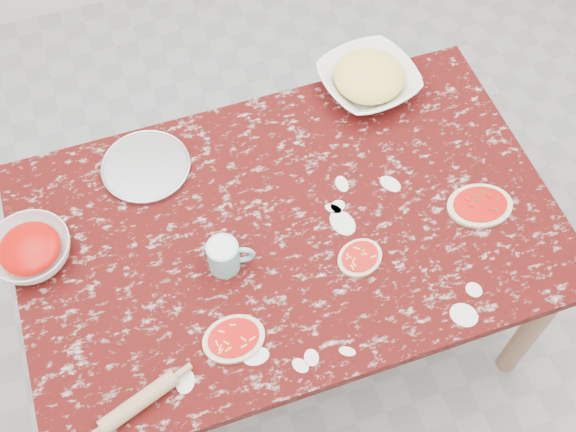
{
  "coord_description": "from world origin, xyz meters",
  "views": [
    {
      "loc": [
        -0.35,
        -1.03,
        2.59
      ],
      "look_at": [
        0.0,
        0.0,
        0.8
      ],
      "focal_mm": 44.72,
      "sensor_mm": 36.0,
      "label": 1
    }
  ],
  "objects_px": {
    "worktable": "(288,238)",
    "pizza_tray": "(146,167)",
    "sauce_bowl": "(31,251)",
    "flour_mug": "(225,256)",
    "rolling_pin": "(139,402)",
    "cheese_bowl": "(368,81)"
  },
  "relations": [
    {
      "from": "sauce_bowl",
      "to": "rolling_pin",
      "type": "height_order",
      "value": "sauce_bowl"
    },
    {
      "from": "pizza_tray",
      "to": "flour_mug",
      "type": "relative_size",
      "value": 2.03
    },
    {
      "from": "pizza_tray",
      "to": "cheese_bowl",
      "type": "distance_m",
      "value": 0.78
    },
    {
      "from": "pizza_tray",
      "to": "rolling_pin",
      "type": "bearing_deg",
      "value": -104.28
    },
    {
      "from": "cheese_bowl",
      "to": "rolling_pin",
      "type": "xyz_separation_m",
      "value": [
        -0.96,
        -0.81,
        -0.02
      ]
    },
    {
      "from": "pizza_tray",
      "to": "flour_mug",
      "type": "height_order",
      "value": "flour_mug"
    },
    {
      "from": "flour_mug",
      "to": "sauce_bowl",
      "type": "bearing_deg",
      "value": 158.42
    },
    {
      "from": "worktable",
      "to": "flour_mug",
      "type": "distance_m",
      "value": 0.26
    },
    {
      "from": "sauce_bowl",
      "to": "pizza_tray",
      "type": "bearing_deg",
      "value": 28.31
    },
    {
      "from": "worktable",
      "to": "sauce_bowl",
      "type": "distance_m",
      "value": 0.75
    },
    {
      "from": "worktable",
      "to": "pizza_tray",
      "type": "distance_m",
      "value": 0.5
    },
    {
      "from": "sauce_bowl",
      "to": "flour_mug",
      "type": "relative_size",
      "value": 1.75
    },
    {
      "from": "pizza_tray",
      "to": "sauce_bowl",
      "type": "height_order",
      "value": "sauce_bowl"
    },
    {
      "from": "pizza_tray",
      "to": "rolling_pin",
      "type": "xyz_separation_m",
      "value": [
        -0.19,
        -0.73,
        0.02
      ]
    },
    {
      "from": "rolling_pin",
      "to": "pizza_tray",
      "type": "bearing_deg",
      "value": 75.72
    },
    {
      "from": "worktable",
      "to": "sauce_bowl",
      "type": "relative_size",
      "value": 6.76
    },
    {
      "from": "worktable",
      "to": "flour_mug",
      "type": "bearing_deg",
      "value": -161.87
    },
    {
      "from": "flour_mug",
      "to": "worktable",
      "type": "bearing_deg",
      "value": 18.13
    },
    {
      "from": "flour_mug",
      "to": "cheese_bowl",
      "type": "bearing_deg",
      "value": 37.35
    },
    {
      "from": "cheese_bowl",
      "to": "flour_mug",
      "type": "xyz_separation_m",
      "value": [
        -0.64,
        -0.49,
        0.02
      ]
    },
    {
      "from": "cheese_bowl",
      "to": "flour_mug",
      "type": "distance_m",
      "value": 0.8
    },
    {
      "from": "worktable",
      "to": "cheese_bowl",
      "type": "relative_size",
      "value": 5.13
    }
  ]
}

